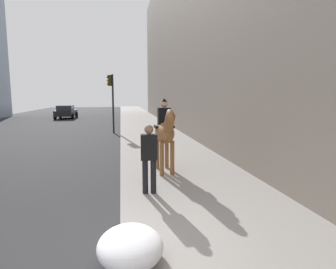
{
  "coord_description": "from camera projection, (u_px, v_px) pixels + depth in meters",
  "views": [
    {
      "loc": [
        -4.14,
        -0.06,
        2.52
      ],
      "look_at": [
        4.0,
        -1.39,
        1.4
      ],
      "focal_mm": 30.93,
      "sensor_mm": 36.0,
      "label": 1
    }
  ],
  "objects": [
    {
      "name": "traffic_light_near_curb",
      "position": [
        111.0,
        94.0,
        19.03
      ],
      "size": [
        0.2,
        0.44,
        3.88
      ],
      "color": "black",
      "rests_on": "ground"
    },
    {
      "name": "pedestrian_greeting",
      "position": [
        149.0,
        154.0,
        7.01
      ],
      "size": [
        0.29,
        0.42,
        1.7
      ],
      "rotation": [
        0.0,
        0.0,
        -0.09
      ],
      "color": "black",
      "rests_on": "sidewalk_slab"
    },
    {
      "name": "mounted_horse_near",
      "position": [
        165.0,
        132.0,
        8.94
      ],
      "size": [
        2.15,
        0.61,
        2.31
      ],
      "rotation": [
        0.0,
        0.0,
        3.17
      ],
      "color": "brown",
      "rests_on": "sidewalk_slab"
    },
    {
      "name": "car_near_lane",
      "position": [
        66.0,
        112.0,
        31.43
      ],
      "size": [
        3.85,
        2.08,
        1.44
      ],
      "rotation": [
        0.0,
        0.0,
        -0.03
      ],
      "color": "black",
      "rests_on": "ground"
    },
    {
      "name": "sidewalk_slab",
      "position": [
        244.0,
        248.0,
        4.69
      ],
      "size": [
        120.0,
        3.96,
        0.12
      ],
      "primitive_type": "cube",
      "color": "gray",
      "rests_on": "ground"
    },
    {
      "name": "snow_pile_near",
      "position": [
        130.0,
        246.0,
        4.22
      ],
      "size": [
        1.26,
        0.97,
        0.44
      ],
      "primitive_type": "ellipsoid",
      "color": "white",
      "rests_on": "sidewalk_slab"
    }
  ]
}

